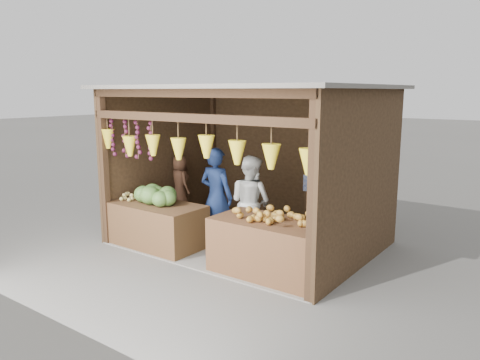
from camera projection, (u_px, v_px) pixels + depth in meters
name	position (u px, v px, depth m)	size (l,w,h in m)	color
ground	(249.00, 242.00, 8.06)	(80.00, 80.00, 0.00)	#514F49
stall_structure	(246.00, 146.00, 7.73)	(4.30, 3.30, 2.66)	slate
back_shelf	(338.00, 188.00, 8.30)	(1.25, 0.32, 1.32)	#382314
counter_left	(157.00, 225.00, 7.83)	(1.62, 0.85, 0.72)	#482F18
counter_right	(269.00, 248.00, 6.57)	(1.61, 0.85, 0.80)	#4C3019
stool	(181.00, 216.00, 9.17)	(0.32, 0.32, 0.30)	black
man_standing	(216.00, 197.00, 7.81)	(0.61, 0.40, 1.66)	#121F44
woman_standing	(251.00, 202.00, 7.66)	(0.75, 0.59, 1.55)	silver
vendor_seated	(180.00, 183.00, 9.05)	(0.51, 0.33, 1.05)	#543321
melon_pile	(157.00, 194.00, 7.77)	(1.00, 0.50, 0.32)	#1B4E15
tanfruit_pile	(131.00, 196.00, 8.05)	(0.34, 0.40, 0.13)	tan
mango_pile	(270.00, 212.00, 6.50)	(1.40, 0.64, 0.22)	#D5431C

